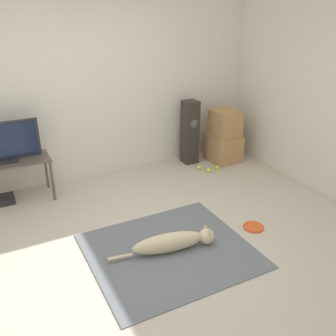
# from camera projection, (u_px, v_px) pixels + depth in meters

# --- Properties ---
(ground_plane) EXTENTS (12.00, 12.00, 0.00)m
(ground_plane) POSITION_uv_depth(u_px,v_px,m) (149.00, 252.00, 3.78)
(ground_plane) COLOR #BCB29E
(wall_back) EXTENTS (8.00, 0.06, 2.55)m
(wall_back) POSITION_uv_depth(u_px,v_px,m) (81.00, 87.00, 4.96)
(wall_back) COLOR beige
(wall_back) RESTS_ON ground_plane
(area_rug) EXTENTS (1.59, 1.43, 0.01)m
(area_rug) POSITION_uv_depth(u_px,v_px,m) (170.00, 251.00, 3.79)
(area_rug) COLOR slate
(area_rug) RESTS_ON ground_plane
(dog) EXTENTS (1.10, 0.29, 0.21)m
(dog) POSITION_uv_depth(u_px,v_px,m) (174.00, 242.00, 3.76)
(dog) COLOR beige
(dog) RESTS_ON area_rug
(frisbee) EXTENTS (0.23, 0.23, 0.03)m
(frisbee) POSITION_uv_depth(u_px,v_px,m) (253.00, 227.00, 4.18)
(frisbee) COLOR #DB511E
(frisbee) RESTS_ON ground_plane
(cardboard_box_lower) EXTENTS (0.45, 0.47, 0.42)m
(cardboard_box_lower) POSITION_uv_depth(u_px,v_px,m) (223.00, 148.00, 5.89)
(cardboard_box_lower) COLOR #A87A4C
(cardboard_box_lower) RESTS_ON ground_plane
(cardboard_box_upper) EXTENTS (0.38, 0.39, 0.40)m
(cardboard_box_upper) POSITION_uv_depth(u_px,v_px,m) (225.00, 123.00, 5.71)
(cardboard_box_upper) COLOR #A87A4C
(cardboard_box_upper) RESTS_ON cardboard_box_lower
(floor_speaker) EXTENTS (0.22, 0.22, 0.98)m
(floor_speaker) POSITION_uv_depth(u_px,v_px,m) (190.00, 132.00, 5.71)
(floor_speaker) COLOR #2D2823
(floor_speaker) RESTS_ON ground_plane
(tv_stand) EXTENTS (1.04, 0.46, 0.55)m
(tv_stand) POSITION_uv_depth(u_px,v_px,m) (6.00, 167.00, 4.54)
(tv_stand) COLOR brown
(tv_stand) RESTS_ON ground_plane
(tv) EXTENTS (0.88, 0.20, 0.49)m
(tv) POSITION_uv_depth(u_px,v_px,m) (1.00, 143.00, 4.42)
(tv) COLOR #232326
(tv) RESTS_ON tv_stand
(tennis_ball_by_boxes) EXTENTS (0.07, 0.07, 0.07)m
(tennis_ball_by_boxes) POSITION_uv_depth(u_px,v_px,m) (217.00, 168.00, 5.62)
(tennis_ball_by_boxes) COLOR #C6E033
(tennis_ball_by_boxes) RESTS_ON ground_plane
(tennis_ball_near_speaker) EXTENTS (0.07, 0.07, 0.07)m
(tennis_ball_near_speaker) POSITION_uv_depth(u_px,v_px,m) (209.00, 170.00, 5.54)
(tennis_ball_near_speaker) COLOR #C6E033
(tennis_ball_near_speaker) RESTS_ON ground_plane
(tennis_ball_loose_on_carpet) EXTENTS (0.07, 0.07, 0.07)m
(tennis_ball_loose_on_carpet) POSITION_uv_depth(u_px,v_px,m) (199.00, 167.00, 5.63)
(tennis_ball_loose_on_carpet) COLOR #C6E033
(tennis_ball_loose_on_carpet) RESTS_ON ground_plane
(game_console) EXTENTS (0.29, 0.25, 0.07)m
(game_console) POSITION_uv_depth(u_px,v_px,m) (2.00, 200.00, 4.70)
(game_console) COLOR black
(game_console) RESTS_ON ground_plane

